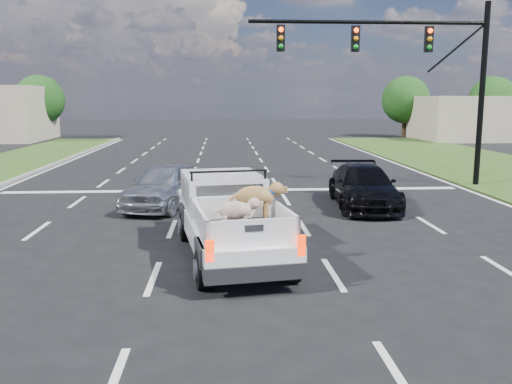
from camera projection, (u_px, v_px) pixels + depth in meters
ground at (244, 276)px, 10.51m from camera, size 160.00×160.00×0.00m
road_markings at (236, 208)px, 16.96m from camera, size 17.75×60.00×0.01m
traffic_signal at (422, 63)px, 20.47m from camera, size 9.11×0.31×7.00m
building_right at (492, 118)px, 44.99m from camera, size 12.00×7.00×3.60m
tree_far_c at (39, 100)px, 46.34m from camera, size 4.20×4.20×5.40m
tree_far_d at (406, 100)px, 48.30m from camera, size 4.20×4.20×5.40m
tree_far_e at (493, 100)px, 48.79m from camera, size 4.20×4.20×5.40m
pickup_truck at (230, 216)px, 11.80m from camera, size 2.56×5.25×1.89m
silver_sedan at (166, 185)px, 17.11m from camera, size 2.85×4.46×1.41m
black_coupe at (363, 186)px, 17.18m from camera, size 2.16×4.63×1.31m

